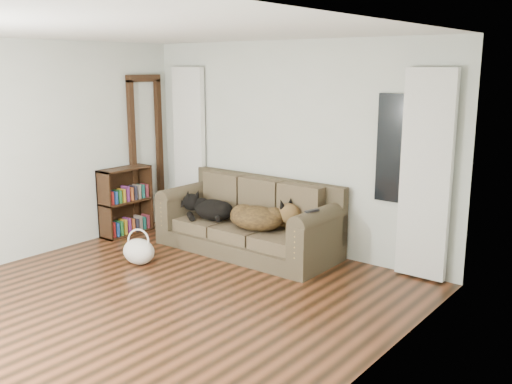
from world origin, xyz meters
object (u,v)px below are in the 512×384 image
Objects in this scene: sofa at (247,217)px; bookshelf at (126,199)px; dog_black_lab at (211,209)px; tote_bag at (139,251)px; dog_shepherd at (260,218)px.

bookshelf is (-1.80, -0.43, 0.05)m from sofa.
dog_black_lab is 1.49× the size of tote_bag.
dog_black_lab is 1.32m from bookshelf.
tote_bag is 1.35m from bookshelf.
sofa is at bearing 58.36° from tote_bag.
dog_shepherd reaches higher than tote_bag.
bookshelf reaches higher than dog_black_lab.
dog_shepherd is at bearing -14.76° from sofa.
sofa is 0.54m from dog_black_lab.
dog_black_lab is 0.66× the size of bookshelf.
dog_black_lab is 0.80m from dog_shepherd.
sofa reaches higher than dog_shepherd.
sofa is 0.28m from dog_shepherd.
sofa is at bearing 18.03° from bookshelf.
dog_shepherd is 0.77× the size of bookshelf.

